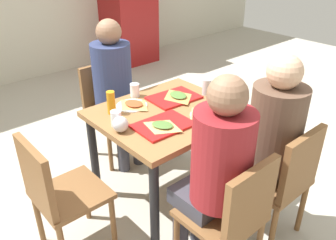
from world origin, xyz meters
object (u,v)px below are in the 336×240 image
chair_near_right (283,178)px  chair_near_left (233,214)px  plastic_cup_a (135,90)px  soda_can (207,87)px  tray_red_far (174,98)px  pizza_slice_a (162,126)px  person_in_red (216,165)px  tray_red_near (163,125)px  plastic_cup_b (208,121)px  person_far_side (115,83)px  paper_plate_center (132,106)px  foil_bundle (120,124)px  condiment_bottle (111,103)px  main_table (168,124)px  pizza_slice_c (134,104)px  paper_plate_near_edge (206,115)px  pizza_slice_d (204,114)px  person_in_brown_jacket (269,134)px  chair_far_side (108,105)px  plastic_cup_c (116,118)px  pizza_slice_b (178,96)px  chair_left_end (56,191)px

chair_near_right → chair_near_left: bearing=180.0°
plastic_cup_a → soda_can: (0.43, -0.33, 0.01)m
tray_red_far → pizza_slice_a: (-0.36, -0.29, 0.02)m
person_in_red → chair_near_right: bearing=-16.2°
pizza_slice_a → tray_red_near: bearing=42.4°
chair_near_right → tray_red_near: 0.81m
plastic_cup_b → person_far_side: bearing=91.4°
chair_near_left → paper_plate_center: bearing=84.7°
plastic_cup_b → foil_bundle: bearing=142.6°
condiment_bottle → tray_red_near: bearing=-68.8°
main_table → condiment_bottle: 0.43m
chair_near_right → person_far_side: (-0.24, 1.46, 0.25)m
pizza_slice_c → plastic_cup_b: (0.16, -0.57, 0.03)m
paper_plate_near_edge → pizza_slice_d: bearing=135.6°
plastic_cup_b → chair_near_left: bearing=-120.6°
main_table → paper_plate_near_edge: paper_plate_near_edge is taller
person_in_red → tray_red_far: size_ratio=3.45×
pizza_slice_c → pizza_slice_d: size_ratio=1.05×
chair_near_left → paper_plate_center: 1.06m
person_in_brown_jacket → pizza_slice_c: (-0.38, 0.87, 0.01)m
chair_near_left → chair_far_side: (0.24, 1.60, 0.00)m
tray_red_near → plastic_cup_c: 0.30m
tray_red_far → foil_bundle: foil_bundle is taller
pizza_slice_a → paper_plate_center: bearing=82.6°
person_in_red → paper_plate_center: size_ratio=5.64×
chair_near_left → pizza_slice_c: bearing=84.1°
tray_red_far → pizza_slice_b: pizza_slice_b is taller
pizza_slice_a → plastic_cup_c: bearing=129.0°
main_table → pizza_slice_b: (0.19, 0.10, 0.13)m
chair_far_side → plastic_cup_c: (-0.38, -0.74, 0.29)m
person_in_red → foil_bundle: 0.66m
chair_left_end → tray_red_near: size_ratio=2.31×
foil_bundle → pizza_slice_b: bearing=11.7°
plastic_cup_a → person_far_side: bearing=85.5°
condiment_bottle → chair_near_left: bearing=-86.0°
pizza_slice_d → plastic_cup_a: plastic_cup_a is taller
main_table → chair_near_right: chair_near_right is taller
pizza_slice_c → plastic_cup_b: size_ratio=2.17×
pizza_slice_b → pizza_slice_d: (-0.06, -0.32, -0.01)m
chair_near_left → person_far_side: person_far_side is taller
person_far_side → paper_plate_center: bearing=-108.5°
person_in_red → plastic_cup_b: size_ratio=12.40×
chair_near_left → chair_far_side: same height
chair_near_left → chair_left_end: (-0.62, 0.80, 0.00)m
paper_plate_near_edge → pizza_slice_d: 0.02m
chair_left_end → pizza_slice_b: bearing=5.6°
chair_near_left → tray_red_far: size_ratio=2.31×
person_in_red → tray_red_far: bearing=62.4°
tray_red_near → pizza_slice_c: pizza_slice_c is taller
chair_left_end → pizza_slice_c: size_ratio=3.82×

